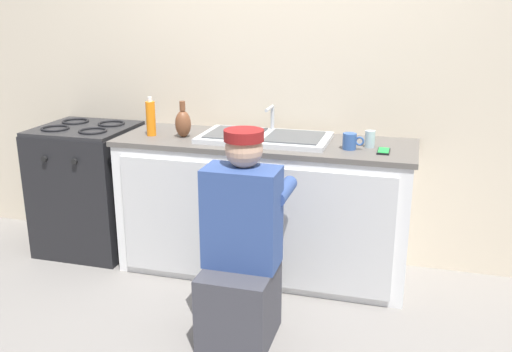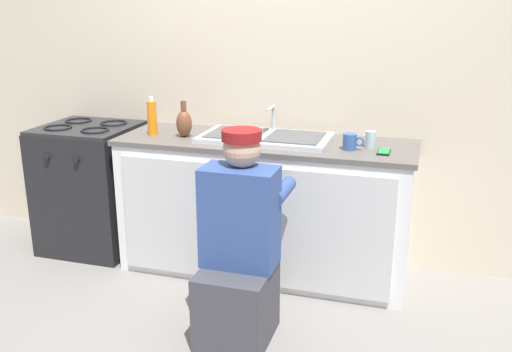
{
  "view_description": "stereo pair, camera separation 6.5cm",
  "coord_description": "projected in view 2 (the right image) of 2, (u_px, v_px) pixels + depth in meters",
  "views": [
    {
      "loc": [
        0.89,
        -3.04,
        1.71
      ],
      "look_at": [
        0.0,
        0.1,
        0.7
      ],
      "focal_mm": 40.0,
      "sensor_mm": 36.0,
      "label": 1
    },
    {
      "loc": [
        0.95,
        -3.03,
        1.71
      ],
      "look_at": [
        0.0,
        0.1,
        0.7
      ],
      "focal_mm": 40.0,
      "sensor_mm": 36.0,
      "label": 2
    }
  ],
  "objects": [
    {
      "name": "countertop",
      "position": [
        265.0,
        143.0,
        3.56
      ],
      "size": [
        1.86,
        0.62,
        0.03
      ],
      "primitive_type": "cube",
      "color": "#5B5651",
      "rests_on": "counter_cabinet"
    },
    {
      "name": "cell_phone",
      "position": [
        384.0,
        152.0,
        3.25
      ],
      "size": [
        0.07,
        0.14,
        0.01
      ],
      "color": "black",
      "rests_on": "countertop"
    },
    {
      "name": "counter_cabinet",
      "position": [
        265.0,
        209.0,
        3.68
      ],
      "size": [
        1.82,
        0.62,
        0.85
      ],
      "color": "white",
      "rests_on": "ground_plane"
    },
    {
      "name": "plumber_person",
      "position": [
        239.0,
        255.0,
        2.93
      ],
      "size": [
        0.42,
        0.61,
        1.1
      ],
      "color": "#3F3F47",
      "rests_on": "ground_plane"
    },
    {
      "name": "back_wall",
      "position": [
        280.0,
        73.0,
        3.76
      ],
      "size": [
        6.0,
        0.1,
        2.5
      ],
      "primitive_type": "cube",
      "color": "beige",
      "rests_on": "ground_plane"
    },
    {
      "name": "sink_double_basin",
      "position": [
        265.0,
        137.0,
        3.55
      ],
      "size": [
        0.8,
        0.44,
        0.19
      ],
      "color": "silver",
      "rests_on": "countertop"
    },
    {
      "name": "vase_decorative",
      "position": [
        184.0,
        123.0,
        3.62
      ],
      "size": [
        0.1,
        0.1,
        0.23
      ],
      "color": "brown",
      "rests_on": "countertop"
    },
    {
      "name": "stove_range",
      "position": [
        92.0,
        187.0,
        4.03
      ],
      "size": [
        0.63,
        0.62,
        0.9
      ],
      "color": "black",
      "rests_on": "ground_plane"
    },
    {
      "name": "coffee_mug",
      "position": [
        350.0,
        142.0,
        3.31
      ],
      "size": [
        0.13,
        0.08,
        0.09
      ],
      "color": "#335699",
      "rests_on": "countertop"
    },
    {
      "name": "soap_bottle_orange",
      "position": [
        152.0,
        118.0,
        3.65
      ],
      "size": [
        0.06,
        0.06,
        0.25
      ],
      "color": "orange",
      "rests_on": "countertop"
    },
    {
      "name": "water_glass",
      "position": [
        370.0,
        140.0,
        3.35
      ],
      "size": [
        0.06,
        0.06,
        0.1
      ],
      "color": "#ADC6CC",
      "rests_on": "countertop"
    },
    {
      "name": "ground_plane",
      "position": [
        251.0,
        289.0,
        3.53
      ],
      "size": [
        12.0,
        12.0,
        0.0
      ],
      "primitive_type": "plane",
      "color": "gray"
    }
  ]
}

